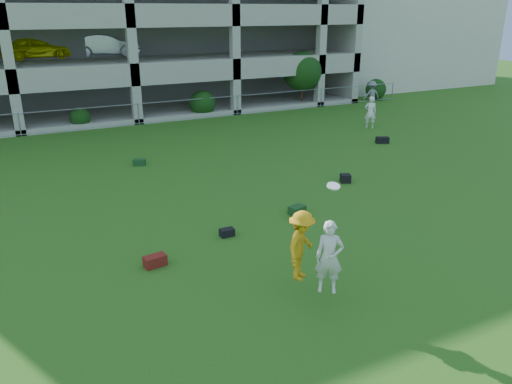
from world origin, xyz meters
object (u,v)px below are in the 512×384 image
bystander_e (370,112)px  parking_garage (99,9)px  stucco_building (372,22)px  frisbee_contest (309,249)px  crate_d (345,178)px  bystander_f (372,95)px

bystander_e → parking_garage: parking_garage is taller
stucco_building → bystander_e: stucco_building is taller
frisbee_contest → crate_d: bearing=47.8°
crate_d → parking_garage: (-4.36, 21.84, 5.86)m
bystander_e → parking_garage: bearing=-24.2°
parking_garage → bystander_e: bearing=-54.4°
frisbee_contest → bystander_f: bearing=47.7°
bystander_f → parking_garage: (-14.56, 10.64, 5.15)m
bystander_e → bystander_f: size_ratio=0.99×
stucco_building → bystander_e: (-12.17, -15.45, -4.14)m
bystander_f → crate_d: (-10.20, -11.20, -0.72)m
bystander_e → bystander_f: bystander_f is taller
bystander_e → bystander_f: (3.72, 4.51, 0.01)m
bystander_f → stucco_building: bearing=-120.3°
parking_garage → bystander_f: bearing=-36.2°
bystander_f → frisbee_contest: frisbee_contest is taller
bystander_f → parking_garage: bearing=-28.8°
bystander_f → frisbee_contest: (-15.67, -17.22, 0.33)m
bystander_f → bystander_e: bearing=57.8°
crate_d → frisbee_contest: 8.20m
stucco_building → parking_garage: (-23.01, -0.30, 1.01)m
bystander_f → crate_d: 15.17m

